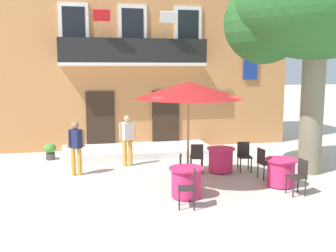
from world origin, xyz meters
name	(u,v)px	position (x,y,z in m)	size (l,w,h in m)	color
ground_plane	(190,181)	(0.00, 0.00, 0.00)	(120.00, 120.00, 0.00)	beige
building_facade	(127,55)	(-0.99, 6.99, 3.75)	(13.00, 5.09, 7.50)	#CC844C
entrance_step_platform	(138,151)	(-0.99, 3.91, 0.12)	(5.55, 2.18, 0.25)	silver
plane_tree	(314,14)	(3.76, 0.21, 4.76)	(5.03, 4.41, 6.37)	#7F755B
cafe_table_near_tree	(186,182)	(-0.46, -1.33, 0.39)	(0.86, 0.86, 0.76)	#E52D66
cafe_chair_near_tree_0	(190,186)	(-0.57, -2.08, 0.53)	(0.48, 0.48, 0.91)	#2D2823
cafe_chair_near_tree_1	(184,169)	(-0.32, -0.59, 0.53)	(0.50, 0.50, 0.91)	#2D2823
cafe_table_middle	(221,160)	(1.19, 0.80, 0.39)	(0.86, 0.86, 0.76)	#E52D66
cafe_chair_middle_0	(244,154)	(1.94, 0.77, 0.53)	(0.45, 0.45, 0.91)	#2D2823
cafe_chair_middle_1	(197,156)	(0.44, 0.88, 0.53)	(0.47, 0.47, 0.91)	#2D2823
cafe_table_front	(281,172)	(2.29, -0.96, 0.39)	(0.86, 0.86, 0.76)	#E52D66
cafe_chair_front_0	(264,161)	(2.14, -0.22, 0.53)	(0.44, 0.44, 0.91)	#2D2823
cafe_chair_front_1	(299,174)	(2.38, -1.71, 0.53)	(0.41, 0.41, 0.91)	#2D2823
cafe_umbrella	(188,90)	(-0.19, -0.44, 2.61)	(2.90, 2.90, 2.85)	#997A56
ground_planter_left	(50,151)	(-4.11, 3.65, 0.32)	(0.42, 0.42, 0.58)	#47423D
pedestrian_near_entrance	(76,145)	(-3.17, 1.35, 0.92)	(0.53, 0.39, 1.63)	gold
pedestrian_mid_plaza	(127,138)	(-1.54, 2.19, 0.95)	(0.53, 0.35, 1.67)	gold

